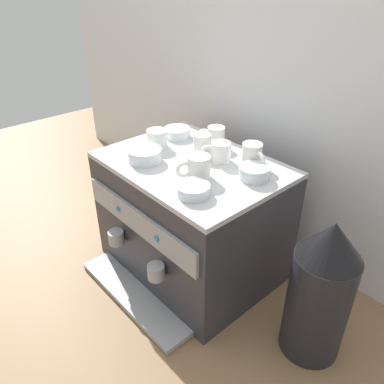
# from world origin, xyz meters

# --- Properties ---
(ground_plane) EXTENTS (4.00, 4.00, 0.00)m
(ground_plane) POSITION_xyz_m (0.00, 0.00, 0.00)
(ground_plane) COLOR brown
(tiled_backsplash_wall) EXTENTS (2.80, 0.03, 1.02)m
(tiled_backsplash_wall) POSITION_xyz_m (0.00, 0.38, 0.51)
(tiled_backsplash_wall) COLOR silver
(tiled_backsplash_wall) RESTS_ON ground_plane
(espresso_machine) EXTENTS (0.62, 0.57, 0.46)m
(espresso_machine) POSITION_xyz_m (0.00, -0.00, 0.23)
(espresso_machine) COLOR #2D2D33
(espresso_machine) RESTS_ON ground_plane
(ceramic_cup_0) EXTENTS (0.11, 0.07, 0.08)m
(ceramic_cup_0) POSITION_xyz_m (0.15, 0.13, 0.49)
(ceramic_cup_0) COLOR white
(ceramic_cup_0) RESTS_ON espresso_machine
(ceramic_cup_1) EXTENTS (0.11, 0.08, 0.06)m
(ceramic_cup_1) POSITION_xyz_m (-0.18, -0.01, 0.49)
(ceramic_cup_1) COLOR white
(ceramic_cup_1) RESTS_ON espresso_machine
(ceramic_cup_2) EXTENTS (0.07, 0.11, 0.07)m
(ceramic_cup_2) POSITION_xyz_m (0.09, -0.06, 0.49)
(ceramic_cup_2) COLOR white
(ceramic_cup_2) RESTS_ON espresso_machine
(ceramic_cup_3) EXTENTS (0.08, 0.09, 0.07)m
(ceramic_cup_3) POSITION_xyz_m (0.05, 0.08, 0.49)
(ceramic_cup_3) COLOR white
(ceramic_cup_3) RESTS_ON espresso_machine
(ceramic_cup_4) EXTENTS (0.09, 0.07, 0.07)m
(ceramic_cup_4) POSITION_xyz_m (-0.03, 0.07, 0.49)
(ceramic_cup_4) COLOR white
(ceramic_cup_4) RESTS_ON espresso_machine
(ceramic_cup_5) EXTENTS (0.09, 0.08, 0.07)m
(ceramic_cup_5) POSITION_xyz_m (-0.04, 0.15, 0.49)
(ceramic_cup_5) COLOR white
(ceramic_cup_5) RESTS_ON espresso_machine
(ceramic_bowl_0) EXTENTS (0.09, 0.09, 0.04)m
(ceramic_bowl_0) POSITION_xyz_m (0.21, 0.07, 0.47)
(ceramic_bowl_0) COLOR silver
(ceramic_bowl_0) RESTS_ON espresso_machine
(ceramic_bowl_1) EXTENTS (0.11, 0.11, 0.04)m
(ceramic_bowl_1) POSITION_xyz_m (-0.11, -0.11, 0.48)
(ceramic_bowl_1) COLOR silver
(ceramic_bowl_1) RESTS_ON espresso_machine
(ceramic_bowl_2) EXTENTS (0.10, 0.10, 0.04)m
(ceramic_bowl_2) POSITION_xyz_m (-0.20, 0.10, 0.47)
(ceramic_bowl_2) COLOR silver
(ceramic_bowl_2) RESTS_ON espresso_machine
(ceramic_bowl_3) EXTENTS (0.10, 0.10, 0.03)m
(ceramic_bowl_3) POSITION_xyz_m (0.16, -0.14, 0.47)
(ceramic_bowl_3) COLOR silver
(ceramic_bowl_3) RESTS_ON espresso_machine
(coffee_grinder) EXTENTS (0.18, 0.18, 0.47)m
(coffee_grinder) POSITION_xyz_m (0.53, 0.02, 0.23)
(coffee_grinder) COLOR black
(coffee_grinder) RESTS_ON ground_plane
(milk_pitcher) EXTENTS (0.09, 0.09, 0.15)m
(milk_pitcher) POSITION_xyz_m (-0.45, -0.01, 0.08)
(milk_pitcher) COLOR #B7B7BC
(milk_pitcher) RESTS_ON ground_plane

